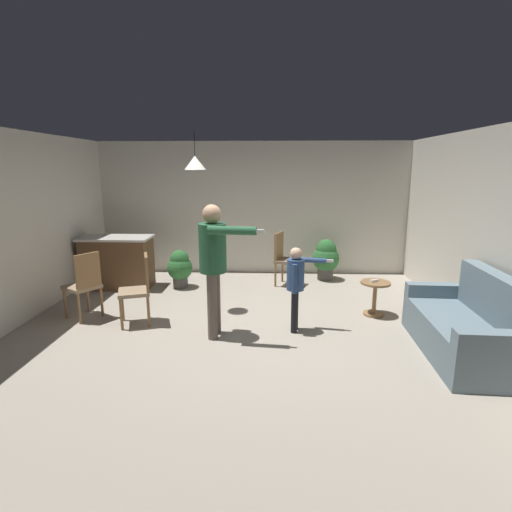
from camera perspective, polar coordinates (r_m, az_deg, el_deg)
The scene contains 15 objects.
ground at distance 5.44m, azimuth -2.02°, elevation -10.98°, with size 7.68×7.68×0.00m, color #9E9384.
wall_back at distance 8.22m, azimuth -0.41°, elevation 6.88°, with size 6.40×0.10×2.70m, color silver.
wall_right at distance 5.77m, azimuth 31.47°, elevation 2.50°, with size 0.10×6.40×2.70m, color silver.
couch_floral at distance 5.35m, azimuth 28.17°, elevation -9.16°, with size 0.93×1.83×1.00m.
kitchen_counter at distance 7.70m, azimuth -19.38°, elevation -0.83°, with size 1.26×0.66×0.95m.
side_table_by_couch at distance 6.20m, azimuth 16.81°, elevation -5.31°, with size 0.44×0.44×0.52m.
person_adult at distance 5.02m, azimuth -6.10°, elevation -0.08°, with size 0.83×0.56×1.74m.
person_child at distance 5.27m, azimuth 5.84°, elevation -3.47°, with size 0.62×0.33×1.16m.
dining_chair_by_counter at distance 6.25m, azimuth -23.57°, elevation -3.61°, with size 0.58×0.58×1.00m.
dining_chair_near_wall at distance 7.41m, azimuth 4.13°, elevation -0.11°, with size 0.55×0.55×1.00m.
dining_chair_centre_back at distance 5.79m, azimuth -16.54°, elevation -4.28°, with size 0.53×0.53×1.00m.
potted_plant_corner at distance 7.40m, azimuth -10.96°, elevation -1.56°, with size 0.46×0.46×0.71m.
potted_plant_by_wall at distance 7.90m, azimuth 10.07°, elevation -0.21°, with size 0.53×0.53×0.81m.
spare_remote_on_table at distance 6.12m, azimuth 16.73°, elevation -3.46°, with size 0.04×0.13×0.04m, color white.
ceiling_light_pendant at distance 5.95m, azimuth -8.81°, elevation 13.19°, with size 0.32×0.32×0.55m.
Camera 1 is at (0.39, -4.97, 2.19)m, focal length 27.65 mm.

